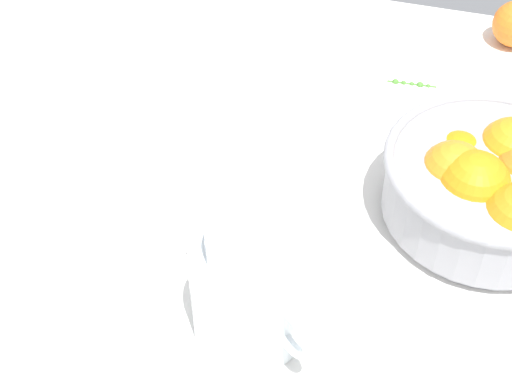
# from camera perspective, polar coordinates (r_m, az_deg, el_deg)

# --- Properties ---
(ground_plane) EXTENTS (1.32, 1.03, 0.03)m
(ground_plane) POSITION_cam_1_polar(r_m,az_deg,el_deg) (0.88, -0.56, -2.95)
(ground_plane) COLOR white
(fruit_bowl) EXTENTS (0.24, 0.24, 0.11)m
(fruit_bowl) POSITION_cam_1_polar(r_m,az_deg,el_deg) (0.87, 17.03, 0.45)
(fruit_bowl) COLOR #99999E
(fruit_bowl) RESTS_ON ground_plane
(juice_pitcher) EXTENTS (0.14, 0.12, 0.15)m
(juice_pitcher) POSITION_cam_1_polar(r_m,az_deg,el_deg) (0.74, -0.43, -7.38)
(juice_pitcher) COLOR white
(juice_pitcher) RESTS_ON ground_plane
(herb_sprig_0) EXTENTS (0.07, 0.01, 0.01)m
(herb_sprig_0) POSITION_cam_1_polar(r_m,az_deg,el_deg) (1.08, 11.38, 7.95)
(herb_sprig_0) COLOR #498431
(herb_sprig_0) RESTS_ON ground_plane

